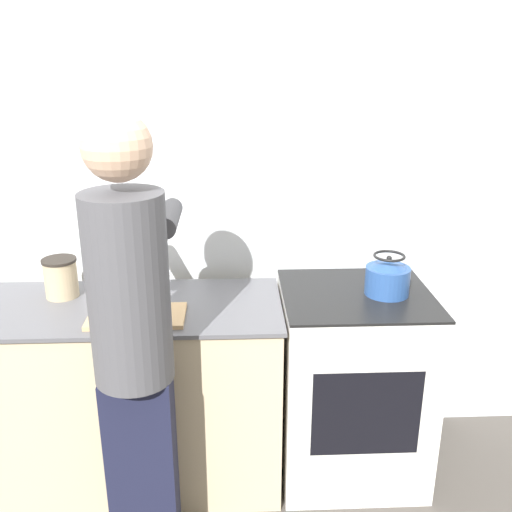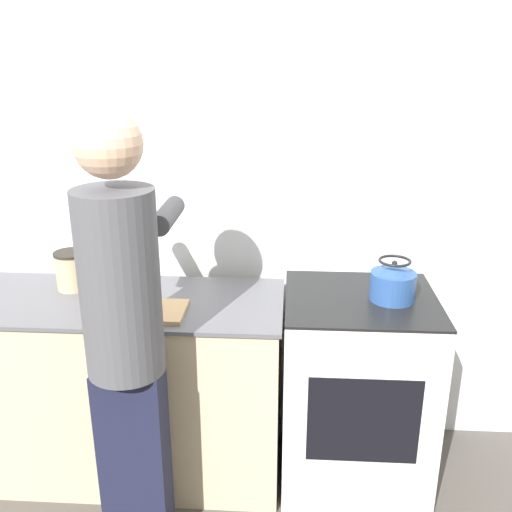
{
  "view_description": "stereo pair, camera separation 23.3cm",
  "coord_description": "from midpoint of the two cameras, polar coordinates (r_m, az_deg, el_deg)",
  "views": [
    {
      "loc": [
        0.24,
        -2.0,
        1.92
      ],
      "look_at": [
        0.34,
        0.2,
        1.14
      ],
      "focal_mm": 40.0,
      "sensor_mm": 36.0,
      "label": 1
    },
    {
      "loc": [
        0.48,
        -1.99,
        1.92
      ],
      "look_at": [
        0.34,
        0.2,
        1.14
      ],
      "focal_mm": 40.0,
      "sensor_mm": 36.0,
      "label": 2
    }
  ],
  "objects": [
    {
      "name": "counter",
      "position": [
        2.8,
        -11.77,
        -12.61
      ],
      "size": [
        1.59,
        0.59,
        0.89
      ],
      "color": "#C6B28E",
      "rests_on": "ground_plane"
    },
    {
      "name": "oven",
      "position": [
        2.76,
        12.36,
        -12.88
      ],
      "size": [
        0.66,
        0.61,
        0.92
      ],
      "color": "silver",
      "rests_on": "ground_plane"
    },
    {
      "name": "cutting_board",
      "position": [
        2.44,
        -9.0,
        -5.49
      ],
      "size": [
        0.4,
        0.23,
        0.02
      ],
      "color": "tan",
      "rests_on": "counter"
    },
    {
      "name": "canister_jar",
      "position": [
        2.72,
        -15.62,
        -1.42
      ],
      "size": [
        0.15,
        0.15,
        0.18
      ],
      "color": "tan",
      "rests_on": "counter"
    },
    {
      "name": "person",
      "position": [
        2.11,
        -9.92,
        -7.16
      ],
      "size": [
        0.32,
        0.56,
        1.76
      ],
      "color": "#1A1C34",
      "rests_on": "ground_plane"
    },
    {
      "name": "wall_back",
      "position": [
        2.77,
        -4.05,
        6.6
      ],
      "size": [
        8.0,
        0.05,
        2.6
      ],
      "color": "silver",
      "rests_on": "ground_plane"
    },
    {
      "name": "knife",
      "position": [
        2.45,
        -9.35,
        -5.03
      ],
      "size": [
        0.18,
        0.04,
        0.01
      ],
      "rotation": [
        0.0,
        0.0,
        -0.01
      ],
      "color": "silver",
      "rests_on": "cutting_board"
    },
    {
      "name": "kettle",
      "position": [
        2.53,
        16.12,
        -2.65
      ],
      "size": [
        0.19,
        0.19,
        0.18
      ],
      "color": "#284C8C",
      "rests_on": "oven"
    },
    {
      "name": "ground_plane",
      "position": [
        2.8,
        -5.3,
        -23.91
      ],
      "size": [
        12.0,
        12.0,
        0.0
      ],
      "primitive_type": "plane",
      "color": "#4C4742"
    }
  ]
}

